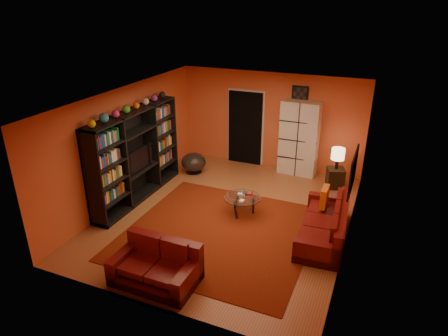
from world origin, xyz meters
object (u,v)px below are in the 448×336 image
at_px(bowl_chair, 194,162).
at_px(sofa, 328,225).
at_px(entertainment_unit, 136,156).
at_px(storage_cabinet, 299,138).
at_px(loveseat, 158,265).
at_px(tv, 136,159).
at_px(coffee_table, 242,199).
at_px(table_lamp, 338,154).
at_px(side_table, 335,178).

bearing_deg(bowl_chair, sofa, -25.19).
relative_size(entertainment_unit, storage_cabinet, 1.52).
bearing_deg(bowl_chair, entertainment_unit, -107.60).
bearing_deg(loveseat, entertainment_unit, 40.02).
bearing_deg(storage_cabinet, tv, -134.29).
xyz_separation_m(coffee_table, storage_cabinet, (0.60, 2.62, 0.62)).
bearing_deg(tv, entertainment_unit, 33.53).
height_order(tv, storage_cabinet, storage_cabinet).
height_order(sofa, table_lamp, table_lamp).
relative_size(entertainment_unit, side_table, 6.00).
bearing_deg(tv, side_table, -60.05).
relative_size(sofa, storage_cabinet, 1.08).
distance_m(loveseat, coffee_table, 2.66).
height_order(entertainment_unit, bowl_chair, entertainment_unit).
bearing_deg(coffee_table, side_table, 51.97).
bearing_deg(entertainment_unit, sofa, -0.71).
bearing_deg(tv, bowl_chair, -15.47).
height_order(entertainment_unit, sofa, entertainment_unit).
distance_m(tv, side_table, 4.85).
distance_m(tv, loveseat, 3.13).
bearing_deg(loveseat, tv, 40.20).
xyz_separation_m(tv, storage_cabinet, (3.08, 2.88, -0.01)).
height_order(storage_cabinet, bowl_chair, storage_cabinet).
relative_size(entertainment_unit, sofa, 1.41).
height_order(coffee_table, bowl_chair, bowl_chair).
height_order(storage_cabinet, side_table, storage_cabinet).
height_order(tv, loveseat, tv).
distance_m(storage_cabinet, side_table, 1.39).
xyz_separation_m(entertainment_unit, side_table, (4.20, 2.32, -0.80)).
relative_size(coffee_table, bowl_chair, 1.21).
relative_size(coffee_table, table_lamp, 1.51).
distance_m(entertainment_unit, coffee_table, 2.63).
xyz_separation_m(coffee_table, side_table, (1.67, 2.14, -0.11)).
distance_m(entertainment_unit, table_lamp, 4.80).
relative_size(loveseat, coffee_table, 1.75).
relative_size(storage_cabinet, bowl_chair, 2.97).
bearing_deg(side_table, storage_cabinet, 155.74).
relative_size(loveseat, bowl_chair, 2.12).
relative_size(coffee_table, storage_cabinet, 0.41).
height_order(sofa, side_table, sofa).
bearing_deg(loveseat, storage_cabinet, -11.77).
xyz_separation_m(sofa, coffee_table, (-1.88, 0.24, 0.08)).
bearing_deg(table_lamp, tv, -150.05).
bearing_deg(storage_cabinet, side_table, -21.59).
distance_m(storage_cabinet, bowl_chair, 2.86).
xyz_separation_m(loveseat, side_table, (2.20, 4.74, -0.04)).
xyz_separation_m(entertainment_unit, table_lamp, (4.20, 2.32, -0.17)).
relative_size(storage_cabinet, table_lamp, 3.71).
distance_m(bowl_chair, table_lamp, 3.73).
relative_size(bowl_chair, table_lamp, 1.25).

